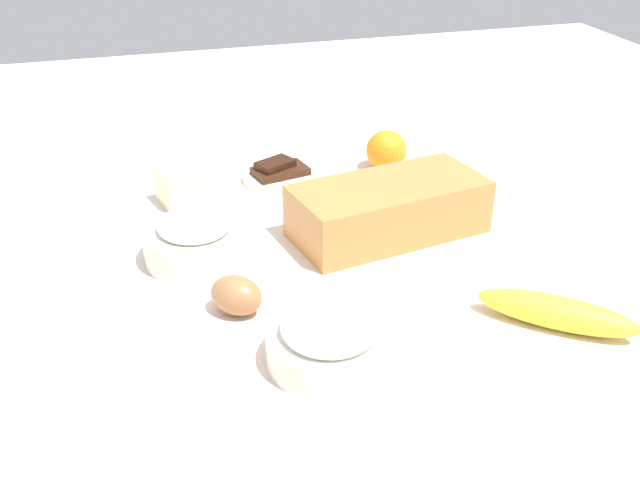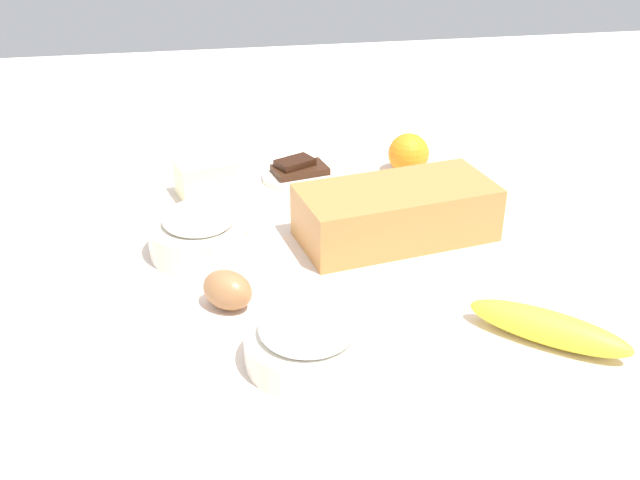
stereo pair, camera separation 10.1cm
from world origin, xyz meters
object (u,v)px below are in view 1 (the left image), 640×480
(loaf_pan, at_px, (389,208))
(flour_bowl, at_px, (196,239))
(butter_block, at_px, (189,184))
(sugar_bowl, at_px, (329,339))
(egg_near_butter, at_px, (236,295))
(orange_fruit, at_px, (386,150))
(chocolate_plate, at_px, (280,174))
(banana, at_px, (557,312))

(loaf_pan, bearing_deg, flour_bowl, -10.49)
(flour_bowl, distance_m, butter_block, 0.19)
(butter_block, bearing_deg, sugar_bowl, 101.58)
(sugar_bowl, distance_m, egg_near_butter, 0.15)
(loaf_pan, relative_size, orange_fruit, 4.21)
(butter_block, height_order, egg_near_butter, butter_block)
(loaf_pan, height_order, chocolate_plate, loaf_pan)
(flour_bowl, relative_size, butter_block, 1.59)
(sugar_bowl, xyz_separation_m, banana, (-0.28, 0.01, -0.01))
(flour_bowl, relative_size, sugar_bowl, 1.01)
(orange_fruit, height_order, chocolate_plate, orange_fruit)
(sugar_bowl, height_order, chocolate_plate, sugar_bowl)
(orange_fruit, xyz_separation_m, butter_block, (0.35, 0.03, -0.01))
(flour_bowl, distance_m, banana, 0.48)
(flour_bowl, xyz_separation_m, egg_near_butter, (-0.03, 0.14, -0.01))
(sugar_bowl, relative_size, banana, 0.75)
(banana, bearing_deg, butter_block, -51.60)
(loaf_pan, bearing_deg, sugar_bowl, 47.18)
(loaf_pan, xyz_separation_m, orange_fruit, (-0.08, -0.23, -0.01))
(sugar_bowl, distance_m, butter_block, 0.47)
(banana, distance_m, chocolate_plate, 0.56)
(egg_near_butter, height_order, chocolate_plate, egg_near_butter)
(banana, height_order, egg_near_butter, egg_near_butter)
(loaf_pan, height_order, egg_near_butter, loaf_pan)
(chocolate_plate, bearing_deg, egg_near_butter, 68.85)
(banana, bearing_deg, chocolate_plate, -67.30)
(banana, distance_m, orange_fruit, 0.51)
(loaf_pan, height_order, banana, loaf_pan)
(sugar_bowl, xyz_separation_m, egg_near_butter, (0.08, -0.13, -0.01))
(loaf_pan, relative_size, chocolate_plate, 2.30)
(banana, bearing_deg, egg_near_butter, -20.85)
(orange_fruit, bearing_deg, banana, 92.90)
(flour_bowl, xyz_separation_m, banana, (-0.39, 0.28, -0.01))
(loaf_pan, bearing_deg, egg_near_butter, 19.26)
(orange_fruit, height_order, egg_near_butter, orange_fruit)
(loaf_pan, bearing_deg, orange_fruit, -120.28)
(egg_near_butter, relative_size, chocolate_plate, 0.52)
(egg_near_butter, bearing_deg, orange_fruit, -132.32)
(banana, relative_size, egg_near_butter, 2.81)
(loaf_pan, bearing_deg, chocolate_plate, -75.59)
(loaf_pan, height_order, butter_block, loaf_pan)
(sugar_bowl, distance_m, chocolate_plate, 0.51)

